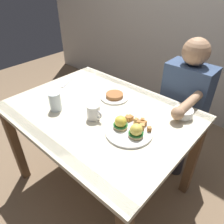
{
  "coord_description": "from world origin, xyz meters",
  "views": [
    {
      "loc": [
        0.83,
        -0.8,
        1.52
      ],
      "look_at": [
        0.11,
        0.0,
        0.78
      ],
      "focal_mm": 33.84,
      "sensor_mm": 36.0,
      "label": 1
    }
  ],
  "objects_px": {
    "water_glass_near": "(55,103)",
    "side_plate": "(114,96)",
    "eggs_benedict_plate": "(129,129)",
    "fork": "(66,84)",
    "fruit_bowl": "(183,113)",
    "diner_person": "(183,103)",
    "coffee_mug": "(94,112)",
    "dining_table": "(100,123)"
  },
  "relations": [
    {
      "from": "fruit_bowl",
      "to": "fork",
      "type": "xyz_separation_m",
      "value": [
        -0.9,
        -0.21,
        -0.03
      ]
    },
    {
      "from": "side_plate",
      "to": "diner_person",
      "type": "distance_m",
      "value": 0.55
    },
    {
      "from": "eggs_benedict_plate",
      "to": "fruit_bowl",
      "type": "xyz_separation_m",
      "value": [
        0.15,
        0.35,
        0.0
      ]
    },
    {
      "from": "fruit_bowl",
      "to": "side_plate",
      "type": "bearing_deg",
      "value": -166.21
    },
    {
      "from": "dining_table",
      "to": "coffee_mug",
      "type": "bearing_deg",
      "value": -64.86
    },
    {
      "from": "fork",
      "to": "eggs_benedict_plate",
      "type": "bearing_deg",
      "value": -10.41
    },
    {
      "from": "eggs_benedict_plate",
      "to": "diner_person",
      "type": "relative_size",
      "value": 0.24
    },
    {
      "from": "fruit_bowl",
      "to": "dining_table",
      "type": "bearing_deg",
      "value": -145.48
    },
    {
      "from": "water_glass_near",
      "to": "diner_person",
      "type": "relative_size",
      "value": 0.11
    },
    {
      "from": "fork",
      "to": "side_plate",
      "type": "xyz_separation_m",
      "value": [
        0.43,
        0.09,
        0.01
      ]
    },
    {
      "from": "coffee_mug",
      "to": "diner_person",
      "type": "distance_m",
      "value": 0.75
    },
    {
      "from": "fork",
      "to": "diner_person",
      "type": "relative_size",
      "value": 0.13
    },
    {
      "from": "water_glass_near",
      "to": "fruit_bowl",
      "type": "bearing_deg",
      "value": 36.38
    },
    {
      "from": "eggs_benedict_plate",
      "to": "water_glass_near",
      "type": "xyz_separation_m",
      "value": [
        -0.5,
        -0.14,
        0.03
      ]
    },
    {
      "from": "fork",
      "to": "water_glass_near",
      "type": "distance_m",
      "value": 0.37
    },
    {
      "from": "fork",
      "to": "fruit_bowl",
      "type": "bearing_deg",
      "value": 12.97
    },
    {
      "from": "water_glass_near",
      "to": "side_plate",
      "type": "distance_m",
      "value": 0.41
    },
    {
      "from": "fork",
      "to": "water_glass_near",
      "type": "relative_size",
      "value": 1.23
    },
    {
      "from": "eggs_benedict_plate",
      "to": "side_plate",
      "type": "height_order",
      "value": "eggs_benedict_plate"
    },
    {
      "from": "dining_table",
      "to": "coffee_mug",
      "type": "height_order",
      "value": "coffee_mug"
    },
    {
      "from": "water_glass_near",
      "to": "side_plate",
      "type": "height_order",
      "value": "water_glass_near"
    },
    {
      "from": "fork",
      "to": "water_glass_near",
      "type": "bearing_deg",
      "value": -48.02
    },
    {
      "from": "fork",
      "to": "water_glass_near",
      "type": "xyz_separation_m",
      "value": [
        0.25,
        -0.27,
        0.05
      ]
    },
    {
      "from": "diner_person",
      "to": "water_glass_near",
      "type": "bearing_deg",
      "value": -124.32
    },
    {
      "from": "dining_table",
      "to": "coffee_mug",
      "type": "relative_size",
      "value": 10.79
    },
    {
      "from": "coffee_mug",
      "to": "dining_table",
      "type": "bearing_deg",
      "value": 115.14
    },
    {
      "from": "eggs_benedict_plate",
      "to": "fork",
      "type": "xyz_separation_m",
      "value": [
        -0.75,
        0.14,
        -0.02
      ]
    },
    {
      "from": "eggs_benedict_plate",
      "to": "side_plate",
      "type": "xyz_separation_m",
      "value": [
        -0.32,
        0.23,
        -0.01
      ]
    },
    {
      "from": "dining_table",
      "to": "water_glass_near",
      "type": "relative_size",
      "value": 9.83
    },
    {
      "from": "fruit_bowl",
      "to": "eggs_benedict_plate",
      "type": "bearing_deg",
      "value": -113.76
    },
    {
      "from": "fruit_bowl",
      "to": "side_plate",
      "type": "relative_size",
      "value": 0.6
    },
    {
      "from": "fruit_bowl",
      "to": "diner_person",
      "type": "xyz_separation_m",
      "value": [
        -0.12,
        0.3,
        -0.12
      ]
    },
    {
      "from": "fruit_bowl",
      "to": "side_plate",
      "type": "xyz_separation_m",
      "value": [
        -0.47,
        -0.11,
        -0.02
      ]
    },
    {
      "from": "fork",
      "to": "side_plate",
      "type": "distance_m",
      "value": 0.44
    },
    {
      "from": "coffee_mug",
      "to": "side_plate",
      "type": "distance_m",
      "value": 0.28
    },
    {
      "from": "dining_table",
      "to": "diner_person",
      "type": "bearing_deg",
      "value": 62.2
    },
    {
      "from": "coffee_mug",
      "to": "side_plate",
      "type": "height_order",
      "value": "coffee_mug"
    },
    {
      "from": "coffee_mug",
      "to": "side_plate",
      "type": "xyz_separation_m",
      "value": [
        -0.07,
        0.27,
        -0.04
      ]
    },
    {
      "from": "diner_person",
      "to": "coffee_mug",
      "type": "bearing_deg",
      "value": -112.08
    },
    {
      "from": "dining_table",
      "to": "diner_person",
      "type": "height_order",
      "value": "diner_person"
    },
    {
      "from": "dining_table",
      "to": "fork",
      "type": "bearing_deg",
      "value": 168.63
    },
    {
      "from": "side_plate",
      "to": "fruit_bowl",
      "type": "bearing_deg",
      "value": 13.79
    }
  ]
}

